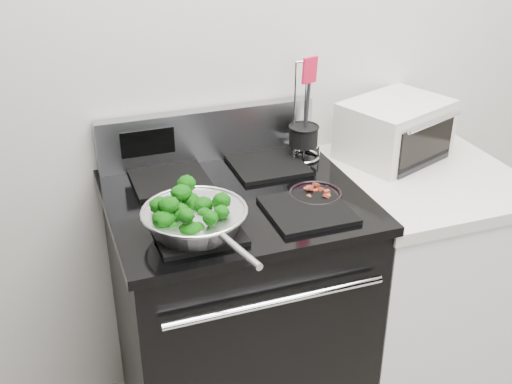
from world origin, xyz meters
name	(u,v)px	position (x,y,z in m)	size (l,w,h in m)	color
back_wall	(286,35)	(0.00, 1.75, 1.35)	(4.00, 0.02, 2.70)	#BBB8B1
gas_range	(237,314)	(-0.30, 1.41, 0.49)	(0.79, 0.69, 1.13)	black
counter	(409,282)	(0.39, 1.41, 0.46)	(0.62, 0.68, 0.92)	white
skillet	(195,219)	(-0.47, 1.23, 1.00)	(0.30, 0.46, 0.06)	silver
broccoli_pile	(194,213)	(-0.48, 1.24, 1.02)	(0.23, 0.23, 0.08)	black
bacon_plate	(315,191)	(-0.07, 1.32, 0.97)	(0.17, 0.17, 0.04)	black
utensil_holder	(303,141)	(0.01, 1.60, 1.02)	(0.12, 0.12, 0.36)	silver
toaster_oven	(395,130)	(0.35, 1.57, 1.02)	(0.43, 0.39, 0.21)	silver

